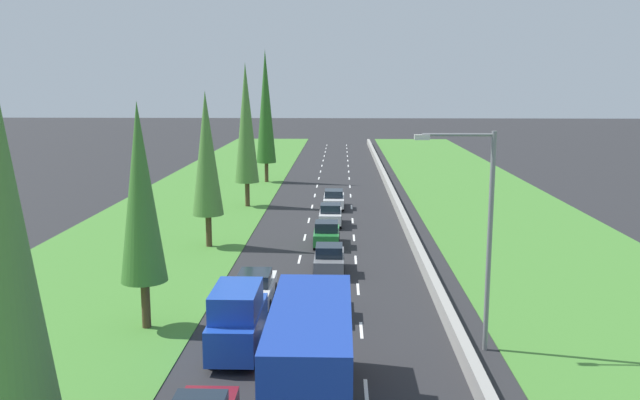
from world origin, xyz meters
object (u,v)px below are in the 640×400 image
(blue_hatchback_centre_lane, at_px, (320,298))
(poplar_tree_third, at_px, (207,154))
(white_sedan_left_lane, at_px, (255,287))
(poplar_tree_fifth, at_px, (266,107))
(white_sedan_centre_lane, at_px, (334,199))
(poplar_tree_fourth, at_px, (246,123))
(green_hatchback_centre_lane_fifth, at_px, (327,234))
(white_hatchback_centre_lane, at_px, (331,215))
(grey_hatchback_centre_lane, at_px, (329,259))
(poplar_tree_second, at_px, (141,194))
(poplar_tree_nearest, at_px, (8,252))
(blue_box_truck_centre_lane, at_px, (312,359))
(blue_van_left_lane_third, at_px, (238,320))
(street_light_mast, at_px, (481,226))

(blue_hatchback_centre_lane, relative_size, poplar_tree_third, 0.37)
(white_sedan_left_lane, distance_m, poplar_tree_third, 13.53)
(poplar_tree_fifth, bearing_deg, white_sedan_centre_lane, -63.70)
(white_sedan_left_lane, bearing_deg, poplar_tree_fifth, 95.56)
(poplar_tree_fourth, bearing_deg, green_hatchback_centre_lane_fifth, -62.88)
(white_hatchback_centre_lane, distance_m, poplar_tree_fifth, 24.97)
(grey_hatchback_centre_lane, distance_m, poplar_tree_third, 11.51)
(blue_hatchback_centre_lane, distance_m, white_sedan_left_lane, 3.64)
(white_sedan_left_lane, xyz_separation_m, poplar_tree_second, (-4.44, -3.59, 5.30))
(poplar_tree_nearest, relative_size, poplar_tree_fourth, 0.88)
(poplar_tree_second, bearing_deg, white_sedan_centre_lane, 74.67)
(green_hatchback_centre_lane_fifth, xyz_separation_m, poplar_tree_fourth, (-7.36, 14.38, 6.53))
(poplar_tree_nearest, relative_size, poplar_tree_third, 1.07)
(blue_box_truck_centre_lane, distance_m, green_hatchback_centre_lane_fifth, 23.88)
(green_hatchback_centre_lane_fifth, distance_m, poplar_tree_fifth, 31.07)
(poplar_tree_fifth, bearing_deg, blue_box_truck_centre_lane, -82.09)
(grey_hatchback_centre_lane, bearing_deg, white_hatchback_centre_lane, 90.60)
(grey_hatchback_centre_lane, xyz_separation_m, poplar_tree_third, (-8.18, 6.03, 5.41))
(grey_hatchback_centre_lane, height_order, poplar_tree_nearest, poplar_tree_nearest)
(blue_box_truck_centre_lane, xyz_separation_m, white_sedan_left_lane, (-3.35, 11.84, -1.37))
(white_sedan_left_lane, xyz_separation_m, poplar_tree_fifth, (-4.02, 41.26, 7.48))
(grey_hatchback_centre_lane, height_order, poplar_tree_second, poplar_tree_second)
(blue_box_truck_centre_lane, height_order, poplar_tree_fourth, poplar_tree_fourth)
(white_sedan_left_lane, bearing_deg, blue_box_truck_centre_lane, -74.18)
(white_sedan_centre_lane, distance_m, poplar_tree_fourth, 10.13)
(poplar_tree_nearest, bearing_deg, blue_van_left_lane_third, 65.71)
(poplar_tree_nearest, bearing_deg, poplar_tree_second, 91.21)
(white_sedan_left_lane, relative_size, poplar_tree_nearest, 0.40)
(poplar_tree_third, distance_m, poplar_tree_fifth, 29.83)
(blue_van_left_lane_third, height_order, poplar_tree_third, poplar_tree_third)
(grey_hatchback_centre_lane, xyz_separation_m, white_sedan_left_lane, (-3.59, -5.47, -0.02))
(blue_box_truck_centre_lane, relative_size, poplar_tree_second, 0.93)
(green_hatchback_centre_lane_fifth, bearing_deg, poplar_tree_fifth, 104.03)
(white_sedan_centre_lane, bearing_deg, street_light_mast, -78.77)
(blue_van_left_lane_third, height_order, white_sedan_centre_lane, blue_van_left_lane_third)
(poplar_tree_fourth, bearing_deg, poplar_tree_second, -90.70)
(white_sedan_left_lane, relative_size, poplar_tree_third, 0.43)
(blue_van_left_lane_third, xyz_separation_m, white_sedan_left_lane, (-0.09, 6.22, -0.59))
(poplar_tree_second, bearing_deg, blue_box_truck_centre_lane, -46.64)
(white_sedan_left_lane, bearing_deg, white_hatchback_centre_lane, 79.51)
(poplar_tree_third, bearing_deg, street_light_mast, -49.83)
(poplar_tree_nearest, bearing_deg, white_sedan_left_lane, 75.07)
(white_hatchback_centre_lane, xyz_separation_m, poplar_tree_fourth, (-7.52, 7.75, 6.53))
(blue_hatchback_centre_lane, xyz_separation_m, grey_hatchback_centre_lane, (0.31, 7.06, 0.00))
(poplar_tree_third, bearing_deg, poplar_tree_second, -89.42)
(grey_hatchback_centre_lane, bearing_deg, poplar_tree_third, 143.57)
(white_hatchback_centre_lane, distance_m, white_sedan_centre_lane, 7.17)
(grey_hatchback_centre_lane, height_order, white_sedan_left_lane, grey_hatchback_centre_lane)
(blue_hatchback_centre_lane, relative_size, white_hatchback_centre_lane, 1.00)
(poplar_tree_fourth, relative_size, street_light_mast, 1.40)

